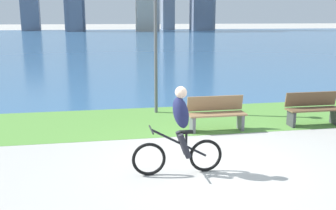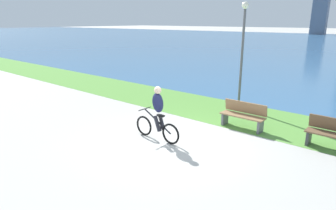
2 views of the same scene
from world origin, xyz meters
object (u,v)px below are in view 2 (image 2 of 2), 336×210
at_px(cyclist_lead, 158,114).
at_px(lamppost_tall, 243,41).
at_px(bench_far_along_path, 243,115).
at_px(bench_near_path, 335,135).

bearing_deg(cyclist_lead, lamppost_tall, 86.83).
xyz_separation_m(cyclist_lead, lamppost_tall, (0.27, 4.81, 1.90)).
distance_m(bench_far_along_path, lamppost_tall, 3.41).
distance_m(cyclist_lead, bench_near_path, 5.07).
bearing_deg(lamppost_tall, cyclist_lead, -93.17).
bearing_deg(cyclist_lead, bench_far_along_path, 59.74).
bearing_deg(lamppost_tall, bench_near_path, -28.02).
xyz_separation_m(bench_near_path, bench_far_along_path, (-2.76, -0.05, 0.00)).
xyz_separation_m(cyclist_lead, bench_far_along_path, (1.53, 2.62, -0.39)).
relative_size(bench_near_path, lamppost_tall, 0.35).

